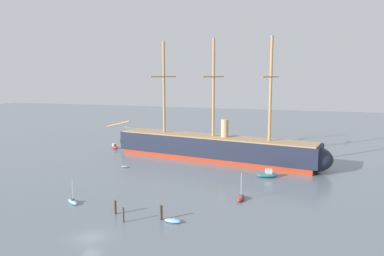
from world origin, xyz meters
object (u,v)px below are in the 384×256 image
sailboat_mid_right (241,198)px  motorboat_far_right (311,163)px  tall_ship (213,148)px  motorboat_alongside_stern (267,174)px  sailboat_foreground_left (73,201)px  dinghy_alongside_bow (125,167)px  motorboat_far_left (115,147)px  mooring_piling_right_pair (161,213)px  seagull_in_flight (128,128)px  mooring_piling_left_pair (123,215)px  mooring_piling_nearest (115,207)px  dinghy_foreground_right (173,221)px

sailboat_mid_right → motorboat_far_right: bearing=68.9°
tall_ship → motorboat_far_right: 24.52m
motorboat_alongside_stern → motorboat_far_right: size_ratio=1.15×
sailboat_foreground_left → motorboat_alongside_stern: 40.23m
sailboat_foreground_left → dinghy_alongside_bow: (-3.51, 25.39, -0.14)m
motorboat_alongside_stern → motorboat_far_left: (-47.42, 18.32, -0.15)m
motorboat_far_right → mooring_piling_right_pair: bearing=-116.6°
sailboat_mid_right → seagull_in_flight: bearing=-161.5°
motorboat_alongside_stern → motorboat_far_left: motorboat_alongside_stern is taller
tall_ship → motorboat_alongside_stern: 19.75m
mooring_piling_left_pair → motorboat_far_left: bearing=120.8°
sailboat_foreground_left → dinghy_alongside_bow: bearing=97.9°
mooring_piling_left_pair → seagull_in_flight: size_ratio=1.86×
motorboat_alongside_stern → mooring_piling_left_pair: mooring_piling_left_pair is taller
motorboat_far_left → motorboat_far_right: size_ratio=0.86×
tall_ship → motorboat_far_right: (24.29, 1.89, -2.79)m
motorboat_far_left → tall_ship: bearing=-10.8°
mooring_piling_nearest → tall_ship: bearing=83.0°
dinghy_foreground_right → dinghy_alongside_bow: bearing=129.3°
mooring_piling_right_pair → seagull_in_flight: seagull_in_flight is taller
mooring_piling_nearest → mooring_piling_left_pair: (2.84, -2.60, 0.05)m
dinghy_foreground_right → motorboat_far_right: (19.44, 43.63, 0.26)m
dinghy_foreground_right → mooring_piling_nearest: mooring_piling_nearest is taller
motorboat_alongside_stern → motorboat_far_left: bearing=158.9°
tall_ship → dinghy_foreground_right: size_ratio=24.63×
dinghy_alongside_bow → mooring_piling_left_pair: mooring_piling_left_pair is taller
motorboat_far_left → mooring_piling_nearest: mooring_piling_nearest is taller
dinghy_foreground_right → motorboat_far_left: (-36.95, 47.90, 0.21)m
sailboat_mid_right → seagull_in_flight: 23.17m
mooring_piling_right_pair → dinghy_alongside_bow: bearing=127.1°
sailboat_foreground_left → sailboat_mid_right: (27.10, 10.67, 0.05)m
dinghy_foreground_right → mooring_piling_nearest: size_ratio=1.19×
mooring_piling_nearest → seagull_in_flight: (-0.83, 6.60, 11.82)m
dinghy_foreground_right → motorboat_far_right: 47.77m
sailboat_foreground_left → motorboat_far_right: 56.48m
motorboat_far_left → mooring_piling_right_pair: size_ratio=1.61×
motorboat_far_right → tall_ship: bearing=-175.6°
dinghy_alongside_bow → mooring_piling_left_pair: size_ratio=0.84×
sailboat_foreground_left → motorboat_far_left: 48.60m
tall_ship → sailboat_foreground_left: (-14.52, -39.15, -3.00)m
sailboat_mid_right → seagull_in_flight: size_ratio=3.91×
tall_ship → motorboat_far_right: bearing=4.4°
mooring_piling_nearest → mooring_piling_right_pair: size_ratio=0.98×
motorboat_far_right → seagull_in_flight: 48.99m
motorboat_far_right → seagull_in_flight: (-30.20, -36.55, 12.34)m
sailboat_mid_right → motorboat_far_left: 56.53m
motorboat_far_right → mooring_piling_nearest: mooring_piling_nearest is taller
tall_ship → mooring_piling_right_pair: 41.33m
motorboat_alongside_stern → sailboat_mid_right: bearing=-99.5°
mooring_piling_left_pair → seagull_in_flight: 15.38m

